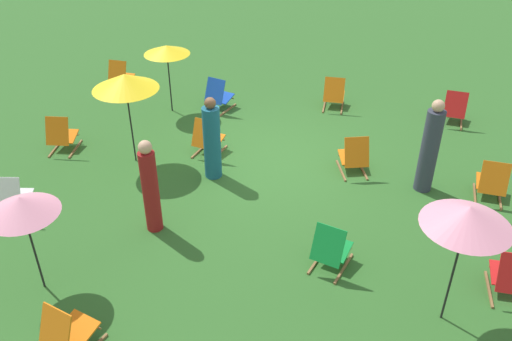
{
  "coord_description": "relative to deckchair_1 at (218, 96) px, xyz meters",
  "views": [
    {
      "loc": [
        -1.72,
        9.35,
        5.82
      ],
      "look_at": [
        0.0,
        1.2,
        0.5
      ],
      "focal_mm": 37.6,
      "sensor_mm": 36.0,
      "label": 1
    }
  ],
  "objects": [
    {
      "name": "person_0",
      "position": [
        -4.72,
        2.5,
        0.51
      ],
      "size": [
        0.45,
        0.45,
        1.85
      ],
      "rotation": [
        0.0,
        0.0,
        1.08
      ],
      "color": "#333847",
      "rests_on": "ground"
    },
    {
      "name": "deckchair_13",
      "position": [
        -0.34,
        2.1,
        0.0
      ],
      "size": [
        0.63,
        0.85,
        0.83
      ],
      "rotation": [
        0.0,
        0.0,
        -0.22
      ],
      "color": "olive",
      "rests_on": "ground"
    },
    {
      "name": "deckchair_14",
      "position": [
        -5.52,
        -0.42,
        0.0
      ],
      "size": [
        0.56,
        0.81,
        0.83
      ],
      "rotation": [
        0.0,
        0.0,
        -0.12
      ],
      "color": "olive",
      "rests_on": "ground"
    },
    {
      "name": "deckchair_2",
      "position": [
        -3.37,
        2.2,
        0.0
      ],
      "size": [
        0.68,
        0.87,
        0.83
      ],
      "rotation": [
        0.0,
        0.0,
        0.31
      ],
      "color": "olive",
      "rests_on": "ground"
    },
    {
      "name": "deckchair_9",
      "position": [
        -0.01,
        7.39,
        0.0
      ],
      "size": [
        0.68,
        0.87,
        0.83
      ],
      "rotation": [
        0.0,
        0.0,
        -0.3
      ],
      "color": "olive",
      "rests_on": "ground"
    },
    {
      "name": "deckchair_1",
      "position": [
        0.0,
        0.0,
        0.0
      ],
      "size": [
        0.68,
        0.87,
        0.83
      ],
      "rotation": [
        0.0,
        0.0,
        -0.3
      ],
      "color": "olive",
      "rests_on": "ground"
    },
    {
      "name": "umbrella_3",
      "position": [
        0.98,
        6.37,
        1.14
      ],
      "size": [
        1.01,
        1.01,
        1.65
      ],
      "color": "black",
      "rests_on": "ground"
    },
    {
      "name": "deckchair_3",
      "position": [
        -5.89,
        2.61,
        0.0
      ],
      "size": [
        0.54,
        0.8,
        0.83
      ],
      "rotation": [
        0.0,
        0.0,
        -0.09
      ],
      "color": "olive",
      "rests_on": "ground"
    },
    {
      "name": "deckchair_5",
      "position": [
        -5.78,
        5.12,
        0.0
      ],
      "size": [
        0.49,
        0.77,
        0.83
      ],
      "rotation": [
        0.0,
        0.0,
        -0.01
      ],
      "color": "olive",
      "rests_on": "ground"
    },
    {
      "name": "person_1",
      "position": [
        -0.14,
        4.7,
        0.46
      ],
      "size": [
        0.36,
        0.36,
        1.72
      ],
      "rotation": [
        0.0,
        0.0,
        0.39
      ],
      "color": "maroon",
      "rests_on": "ground"
    },
    {
      "name": "deckchair_8",
      "position": [
        2.81,
        -0.62,
        0.0
      ],
      "size": [
        0.51,
        0.78,
        0.83
      ],
      "rotation": [
        0.0,
        0.0,
        -0.04
      ],
      "color": "olive",
      "rests_on": "ground"
    },
    {
      "name": "deckchair_11",
      "position": [
        2.4,
        4.86,
        0.0
      ],
      "size": [
        0.61,
        0.84,
        0.83
      ],
      "rotation": [
        0.0,
        0.0,
        0.19
      ],
      "color": "olive",
      "rests_on": "ground"
    },
    {
      "name": "deckchair_4",
      "position": [
        -3.18,
        5.06,
        0.0
      ],
      "size": [
        0.68,
        0.87,
        0.83
      ],
      "rotation": [
        0.0,
        0.0,
        -0.3
      ],
      "color": "olive",
      "rests_on": "ground"
    },
    {
      "name": "deckchair_6",
      "position": [
        2.71,
        2.61,
        0.0
      ],
      "size": [
        0.57,
        0.82,
        0.83
      ],
      "rotation": [
        0.0,
        0.0,
        0.13
      ],
      "color": "olive",
      "rests_on": "ground"
    },
    {
      "name": "umbrella_2",
      "position": [
        -4.82,
        5.77,
        1.42
      ],
      "size": [
        1.15,
        1.15,
        1.94
      ],
      "color": "black",
      "rests_on": "ground"
    },
    {
      "name": "deckchair_7",
      "position": [
        -2.74,
        -0.66,
        0.0
      ],
      "size": [
        0.48,
        0.76,
        0.83
      ],
      "rotation": [
        0.0,
        0.0,
        0.01
      ],
      "color": "olive",
      "rests_on": "ground"
    },
    {
      "name": "person_2",
      "position": [
        -0.68,
        2.88,
        0.42
      ],
      "size": [
        0.4,
        0.4,
        1.69
      ],
      "rotation": [
        0.0,
        0.0,
        0.22
      ],
      "color": "#195972",
      "rests_on": "ground"
    },
    {
      "name": "umbrella_0",
      "position": [
        1.1,
        0.29,
        1.17
      ],
      "size": [
        1.07,
        1.07,
        1.65
      ],
      "color": "black",
      "rests_on": "ground"
    },
    {
      "name": "ground_plane",
      "position": [
        -1.63,
        2.1,
        -0.37
      ],
      "size": [
        40.0,
        40.0,
        0.0
      ],
      "primitive_type": "plane",
      "color": "#2D6026"
    },
    {
      "name": "umbrella_1",
      "position": [
        1.06,
        2.67,
        1.39
      ],
      "size": [
        1.28,
        1.28,
        1.91
      ],
      "color": "black",
      "rests_on": "ground"
    }
  ]
}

